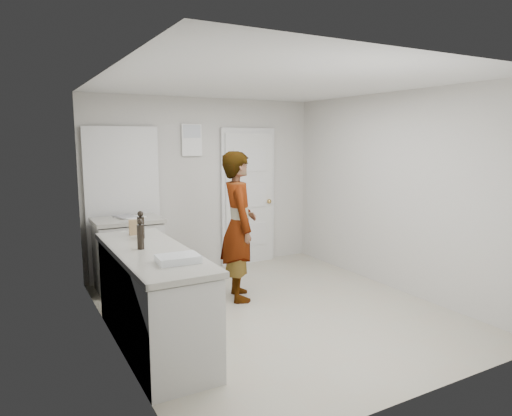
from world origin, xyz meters
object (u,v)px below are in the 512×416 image
spice_jar (134,230)px  egg_bowl (166,260)px  person (239,226)px  cake_mix_box (134,227)px  baking_dish (178,259)px  oil_cruet_b (140,235)px  oil_cruet_a (141,225)px

spice_jar → egg_bowl: spice_jar is taller
spice_jar → egg_bowl: 1.26m
person → spice_jar: 1.26m
cake_mix_box → baking_dish: cake_mix_box is taller
egg_bowl → oil_cruet_b: bearing=95.3°
baking_dish → person: bearing=47.1°
oil_cruet_b → egg_bowl: bearing=-84.7°
oil_cruet_b → baking_dish: size_ratio=0.80×
person → oil_cruet_b: person is taller
baking_dish → oil_cruet_b: bearing=103.9°
oil_cruet_b → baking_dish: 0.62m
spice_jar → cake_mix_box: bearing=-97.0°
oil_cruet_b → oil_cruet_a: bearing=74.7°
baking_dish → egg_bowl: size_ratio=2.82×
person → egg_bowl: bearing=150.6°
cake_mix_box → baking_dish: (0.04, -1.24, -0.05)m
oil_cruet_a → egg_bowl: bearing=-94.0°
person → cake_mix_box: (-1.26, -0.07, 0.12)m
cake_mix_box → spice_jar: (0.01, 0.04, -0.04)m
cake_mix_box → baking_dish: bearing=-83.3°
oil_cruet_a → spice_jar: bearing=93.5°
cake_mix_box → egg_bowl: (-0.05, -1.22, -0.06)m
person → egg_bowl: person is taller
oil_cruet_a → oil_cruet_b: (-0.12, -0.45, -0.00)m
egg_bowl → person: bearing=44.5°
oil_cruet_b → egg_bowl: (0.05, -0.57, -0.11)m
cake_mix_box → egg_bowl: bearing=-87.7°
spice_jar → person: bearing=1.0°
oil_cruet_b → baking_dish: bearing=-76.1°
cake_mix_box → oil_cruet_a: oil_cruet_a is taller
oil_cruet_a → baking_dish: (0.02, -1.04, -0.11)m
oil_cruet_a → baking_dish: 1.05m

